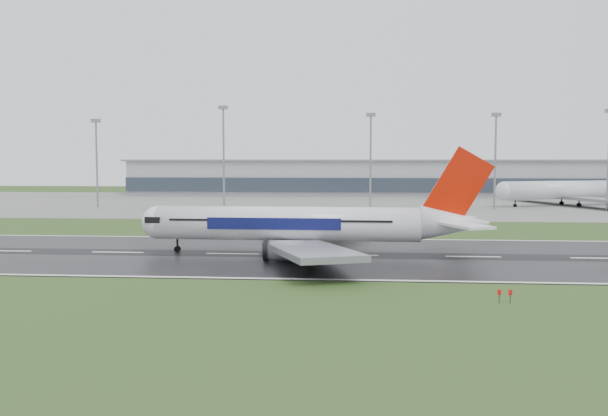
{
  "coord_description": "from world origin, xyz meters",
  "views": [
    {
      "loc": [
        -19.16,
        -105.58,
        16.12
      ],
      "look_at": [
        -28.86,
        12.0,
        7.0
      ],
      "focal_mm": 37.7,
      "sensor_mm": 36.0,
      "label": 1
    }
  ],
  "objects": [
    {
      "name": "floodmast_3",
      "position": [
        24.36,
        100.0,
        14.66
      ],
      "size": [
        0.64,
        0.64,
        29.32
      ],
      "primitive_type": "cylinder",
      "color": "gray",
      "rests_on": "ground"
    },
    {
      "name": "ground",
      "position": [
        0.0,
        0.0,
        0.0
      ],
      "size": [
        520.0,
        520.0,
        0.0
      ],
      "primitive_type": "plane",
      "color": "#284419",
      "rests_on": "ground"
    },
    {
      "name": "main_airliner",
      "position": [
        -26.68,
        0.84,
        8.73
      ],
      "size": [
        59.39,
        56.66,
        17.26
      ],
      "primitive_type": null,
      "rotation": [
        0.0,
        0.0,
        -0.02
      ],
      "color": "white",
      "rests_on": "runway"
    },
    {
      "name": "parked_airliner",
      "position": [
        53.38,
        118.81,
        8.84
      ],
      "size": [
        75.48,
        73.06,
        17.51
      ],
      "primitive_type": null,
      "rotation": [
        0.0,
        0.0,
        0.36
      ],
      "color": "silver",
      "rests_on": "apron"
    },
    {
      "name": "runway",
      "position": [
        0.0,
        0.0,
        0.05
      ],
      "size": [
        400.0,
        45.0,
        0.1
      ],
      "primitive_type": "cube",
      "color": "black",
      "rests_on": "ground"
    },
    {
      "name": "floodmast_1",
      "position": [
        -62.42,
        100.0,
        16.05
      ],
      "size": [
        0.64,
        0.64,
        32.11
      ],
      "primitive_type": "cylinder",
      "color": "gray",
      "rests_on": "ground"
    },
    {
      "name": "terminal",
      "position": [
        0.0,
        185.0,
        7.5
      ],
      "size": [
        240.0,
        36.0,
        15.0
      ],
      "primitive_type": "cube",
      "color": "#91949C",
      "rests_on": "ground"
    },
    {
      "name": "floodmast_0",
      "position": [
        -105.15,
        100.0,
        14.05
      ],
      "size": [
        0.64,
        0.64,
        28.09
      ],
      "primitive_type": "cylinder",
      "color": "gray",
      "rests_on": "ground"
    },
    {
      "name": "floodmast_2",
      "position": [
        -14.73,
        100.0,
        14.76
      ],
      "size": [
        0.64,
        0.64,
        29.52
      ],
      "primitive_type": "cylinder",
      "color": "gray",
      "rests_on": "ground"
    },
    {
      "name": "apron",
      "position": [
        0.0,
        125.0,
        0.04
      ],
      "size": [
        400.0,
        130.0,
        0.08
      ],
      "primitive_type": "cube",
      "color": "slate",
      "rests_on": "ground"
    },
    {
      "name": "floodmast_4",
      "position": [
        58.84,
        100.0,
        15.15
      ],
      "size": [
        0.64,
        0.64,
        30.3
      ],
      "primitive_type": "cylinder",
      "color": "gray",
      "rests_on": "ground"
    }
  ]
}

